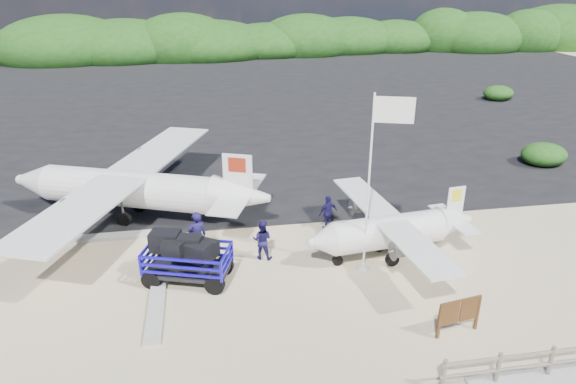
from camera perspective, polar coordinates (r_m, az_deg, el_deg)
name	(u,v)px	position (r m, az deg, el deg)	size (l,w,h in m)	color
ground	(293,292)	(17.65, 0.59, -11.08)	(160.00, 160.00, 0.00)	beige
asphalt_apron	(233,97)	(45.52, -6.17, 10.48)	(90.00, 50.00, 0.04)	#B2B2B2
lagoon	(23,293)	(19.77, -27.34, -9.90)	(9.00, 7.00, 0.40)	#B2B2B2
vegetation_band	(220,55)	(70.10, -7.61, 14.88)	(124.00, 8.00, 4.40)	#B2B2B2
fence	(547,377)	(16.13, 26.81, -17.84)	(6.40, 2.00, 1.10)	#B2B2B2
baggage_cart	(189,281)	(18.57, -10.90, -9.64)	(3.11, 1.78, 1.56)	#160DC3
flagpole	(363,268)	(19.12, 8.33, -8.40)	(1.29, 0.54, 6.46)	white
signboard	(456,333)	(16.71, 18.17, -14.69)	(1.50, 0.14, 1.24)	#543418
crew_a	(197,236)	(19.27, -10.04, -4.88)	(0.72, 0.47, 1.96)	#18134A
crew_b	(262,240)	(19.21, -2.90, -5.32)	(0.76, 0.59, 1.56)	#18134A
crew_c	(328,213)	(21.40, 4.48, -2.29)	(0.88, 0.37, 1.51)	#18134A
aircraft_large	(450,122)	(39.19, 17.59, 7.44)	(14.01, 14.01, 4.20)	#B2B2B2
aircraft_small	(82,86)	(53.28, -21.92, 10.83)	(6.87, 6.87, 2.47)	#B2B2B2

